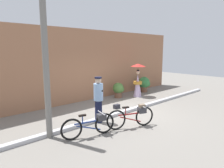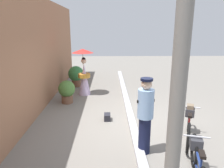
{
  "view_description": "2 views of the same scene",
  "coord_description": "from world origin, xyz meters",
  "px_view_note": "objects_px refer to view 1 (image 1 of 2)",
  "views": [
    {
      "loc": [
        -5.95,
        -5.66,
        2.64
      ],
      "look_at": [
        -0.13,
        0.66,
        1.17
      ],
      "focal_mm": 32.3,
      "sensor_mm": 36.0,
      "label": 1
    },
    {
      "loc": [
        -5.69,
        0.66,
        2.67
      ],
      "look_at": [
        -0.16,
        0.57,
        1.21
      ],
      "focal_mm": 34.14,
      "sensor_mm": 36.0,
      "label": 2
    }
  ],
  "objects_px": {
    "potted_plant_small": "(119,89)",
    "utility_pole": "(45,58)",
    "potted_plant_by_door": "(144,83)",
    "person_officer": "(98,98)",
    "person_with_parasol": "(138,80)",
    "bicycle_near_officer": "(133,116)",
    "bicycle_far_side": "(91,124)",
    "backpack_on_pavement": "(117,106)"
  },
  "relations": [
    {
      "from": "bicycle_far_side",
      "to": "person_with_parasol",
      "type": "relative_size",
      "value": 0.91
    },
    {
      "from": "potted_plant_by_door",
      "to": "person_with_parasol",
      "type": "bearing_deg",
      "value": -158.18
    },
    {
      "from": "potted_plant_by_door",
      "to": "potted_plant_small",
      "type": "height_order",
      "value": "potted_plant_by_door"
    },
    {
      "from": "potted_plant_by_door",
      "to": "potted_plant_small",
      "type": "xyz_separation_m",
      "value": [
        -2.28,
        0.01,
        -0.08
      ]
    },
    {
      "from": "person_officer",
      "to": "backpack_on_pavement",
      "type": "bearing_deg",
      "value": 25.46
    },
    {
      "from": "potted_plant_by_door",
      "to": "utility_pole",
      "type": "height_order",
      "value": "utility_pole"
    },
    {
      "from": "person_officer",
      "to": "person_with_parasol",
      "type": "distance_m",
      "value": 4.63
    },
    {
      "from": "person_with_parasol",
      "to": "potted_plant_by_door",
      "type": "height_order",
      "value": "person_with_parasol"
    },
    {
      "from": "potted_plant_small",
      "to": "person_officer",
      "type": "bearing_deg",
      "value": -145.04
    },
    {
      "from": "person_officer",
      "to": "backpack_on_pavement",
      "type": "height_order",
      "value": "person_officer"
    },
    {
      "from": "potted_plant_by_door",
      "to": "potted_plant_small",
      "type": "bearing_deg",
      "value": 179.86
    },
    {
      "from": "bicycle_far_side",
      "to": "utility_pole",
      "type": "height_order",
      "value": "utility_pole"
    },
    {
      "from": "potted_plant_by_door",
      "to": "potted_plant_small",
      "type": "distance_m",
      "value": 2.28
    },
    {
      "from": "bicycle_far_side",
      "to": "potted_plant_by_door",
      "type": "bearing_deg",
      "value": 25.32
    },
    {
      "from": "person_with_parasol",
      "to": "utility_pole",
      "type": "relative_size",
      "value": 0.39
    },
    {
      "from": "bicycle_near_officer",
      "to": "backpack_on_pavement",
      "type": "xyz_separation_m",
      "value": [
        1.15,
        2.0,
        -0.31
      ]
    },
    {
      "from": "person_officer",
      "to": "bicycle_near_officer",
      "type": "bearing_deg",
      "value": -64.61
    },
    {
      "from": "person_with_parasol",
      "to": "potted_plant_small",
      "type": "height_order",
      "value": "person_with_parasol"
    },
    {
      "from": "potted_plant_small",
      "to": "bicycle_near_officer",
      "type": "bearing_deg",
      "value": -127.93
    },
    {
      "from": "bicycle_near_officer",
      "to": "bicycle_far_side",
      "type": "height_order",
      "value": "bicycle_near_officer"
    },
    {
      "from": "bicycle_near_officer",
      "to": "person_with_parasol",
      "type": "bearing_deg",
      "value": 38.49
    },
    {
      "from": "bicycle_near_officer",
      "to": "person_with_parasol",
      "type": "xyz_separation_m",
      "value": [
        3.72,
        2.96,
        0.55
      ]
    },
    {
      "from": "potted_plant_small",
      "to": "backpack_on_pavement",
      "type": "height_order",
      "value": "potted_plant_small"
    },
    {
      "from": "person_officer",
      "to": "utility_pole",
      "type": "bearing_deg",
      "value": -179.98
    },
    {
      "from": "person_with_parasol",
      "to": "backpack_on_pavement",
      "type": "relative_size",
      "value": 6.58
    },
    {
      "from": "person_with_parasol",
      "to": "utility_pole",
      "type": "xyz_separation_m",
      "value": [
        -6.2,
        -1.77,
        1.44
      ]
    },
    {
      "from": "person_officer",
      "to": "potted_plant_by_door",
      "type": "xyz_separation_m",
      "value": [
        5.54,
        2.28,
        -0.36
      ]
    },
    {
      "from": "bicycle_far_side",
      "to": "person_with_parasol",
      "type": "xyz_separation_m",
      "value": [
        5.22,
        2.56,
        0.58
      ]
    },
    {
      "from": "person_officer",
      "to": "potted_plant_small",
      "type": "distance_m",
      "value": 4.01
    },
    {
      "from": "bicycle_near_officer",
      "to": "person_with_parasol",
      "type": "relative_size",
      "value": 0.89
    },
    {
      "from": "person_with_parasol",
      "to": "backpack_on_pavement",
      "type": "bearing_deg",
      "value": -159.54
    },
    {
      "from": "bicycle_near_officer",
      "to": "potted_plant_by_door",
      "type": "height_order",
      "value": "potted_plant_by_door"
    },
    {
      "from": "bicycle_near_officer",
      "to": "potted_plant_by_door",
      "type": "distance_m",
      "value": 6.06
    },
    {
      "from": "bicycle_near_officer",
      "to": "potted_plant_small",
      "type": "height_order",
      "value": "potted_plant_small"
    },
    {
      "from": "bicycle_far_side",
      "to": "potted_plant_small",
      "type": "bearing_deg",
      "value": 36.15
    },
    {
      "from": "utility_pole",
      "to": "person_officer",
      "type": "bearing_deg",
      "value": 0.02
    },
    {
      "from": "potted_plant_small",
      "to": "person_with_parasol",
      "type": "bearing_deg",
      "value": -26.57
    },
    {
      "from": "bicycle_near_officer",
      "to": "potted_plant_small",
      "type": "distance_m",
      "value": 4.4
    },
    {
      "from": "potted_plant_small",
      "to": "utility_pole",
      "type": "xyz_separation_m",
      "value": [
        -5.18,
        -2.28,
        1.93
      ]
    },
    {
      "from": "bicycle_near_officer",
      "to": "person_officer",
      "type": "bearing_deg",
      "value": 115.39
    },
    {
      "from": "person_with_parasol",
      "to": "potted_plant_small",
      "type": "distance_m",
      "value": 1.24
    },
    {
      "from": "bicycle_far_side",
      "to": "backpack_on_pavement",
      "type": "bearing_deg",
      "value": 31.18
    }
  ]
}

